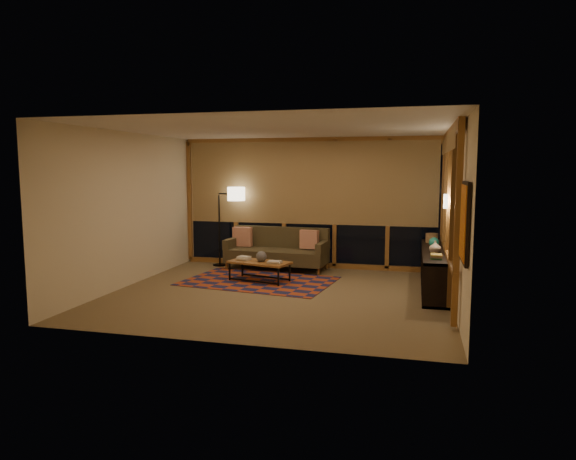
% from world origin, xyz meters
% --- Properties ---
extents(floor, '(5.50, 5.00, 0.01)m').
position_xyz_m(floor, '(0.00, 0.00, 0.00)').
color(floor, '#75624A').
rests_on(floor, ground).
extents(ceiling, '(5.50, 5.00, 0.01)m').
position_xyz_m(ceiling, '(0.00, 0.00, 2.70)').
color(ceiling, beige).
rests_on(ceiling, walls).
extents(walls, '(5.51, 5.01, 2.70)m').
position_xyz_m(walls, '(0.00, 0.00, 1.35)').
color(walls, beige).
rests_on(walls, floor).
extents(window_wall_back, '(5.30, 0.16, 2.60)m').
position_xyz_m(window_wall_back, '(0.00, 2.43, 1.35)').
color(window_wall_back, olive).
rests_on(window_wall_back, walls).
extents(window_wall_right, '(0.16, 3.70, 2.60)m').
position_xyz_m(window_wall_right, '(2.68, 0.60, 1.35)').
color(window_wall_right, olive).
rests_on(window_wall_right, walls).
extents(wall_art, '(0.06, 0.74, 0.94)m').
position_xyz_m(wall_art, '(2.71, -1.85, 1.45)').
color(wall_art, red).
rests_on(wall_art, walls).
extents(wall_sconce, '(0.12, 0.18, 0.22)m').
position_xyz_m(wall_sconce, '(2.62, 0.45, 1.55)').
color(wall_sconce, '#FCEBC6').
rests_on(wall_sconce, walls).
extents(sofa, '(2.09, 0.95, 0.84)m').
position_xyz_m(sofa, '(-0.59, 2.00, 0.42)').
color(sofa, brown).
rests_on(sofa, floor).
extents(pillow_left, '(0.41, 0.14, 0.40)m').
position_xyz_m(pillow_left, '(-1.39, 2.17, 0.62)').
color(pillow_left, '#C3380D').
rests_on(pillow_left, sofa).
extents(pillow_right, '(0.40, 0.19, 0.38)m').
position_xyz_m(pillow_right, '(0.08, 2.09, 0.61)').
color(pillow_right, '#C3380D').
rests_on(pillow_right, sofa).
extents(area_rug, '(2.86, 2.10, 0.01)m').
position_xyz_m(area_rug, '(-0.61, 0.83, 0.01)').
color(area_rug, '#A83F1A').
rests_on(area_rug, floor).
extents(coffee_table, '(1.21, 0.77, 0.37)m').
position_xyz_m(coffee_table, '(-0.60, 0.83, 0.19)').
color(coffee_table, olive).
rests_on(coffee_table, floor).
extents(book_stack_a, '(0.29, 0.26, 0.07)m').
position_xyz_m(book_stack_a, '(-0.92, 0.90, 0.41)').
color(book_stack_a, beige).
rests_on(book_stack_a, coffee_table).
extents(book_stack_b, '(0.23, 0.19, 0.04)m').
position_xyz_m(book_stack_b, '(-0.27, 0.71, 0.40)').
color(book_stack_b, beige).
rests_on(book_stack_b, coffee_table).
extents(ceramic_pot, '(0.26, 0.26, 0.20)m').
position_xyz_m(ceramic_pot, '(-0.55, 0.81, 0.47)').
color(ceramic_pot, black).
rests_on(ceramic_pot, coffee_table).
extents(floor_lamp, '(0.56, 0.37, 1.69)m').
position_xyz_m(floor_lamp, '(-1.89, 2.14, 0.85)').
color(floor_lamp, black).
rests_on(floor_lamp, floor).
extents(bookshelf, '(0.40, 2.73, 0.68)m').
position_xyz_m(bookshelf, '(2.49, 1.00, 0.34)').
color(bookshelf, black).
rests_on(bookshelf, floor).
extents(basket, '(0.26, 0.26, 0.17)m').
position_xyz_m(basket, '(2.47, 1.88, 0.77)').
color(basket, '#9D7C49').
rests_on(basket, bookshelf).
extents(teal_bowl, '(0.22, 0.22, 0.18)m').
position_xyz_m(teal_bowl, '(2.49, 1.28, 0.77)').
color(teal_bowl, '#208170').
rests_on(teal_bowl, bookshelf).
extents(vase, '(0.25, 0.25, 0.20)m').
position_xyz_m(vase, '(2.49, 0.66, 0.78)').
color(vase, tan).
rests_on(vase, bookshelf).
extents(shelf_book_stack, '(0.22, 0.26, 0.07)m').
position_xyz_m(shelf_book_stack, '(2.49, 0.09, 0.72)').
color(shelf_book_stack, beige).
rests_on(shelf_book_stack, bookshelf).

